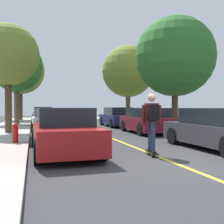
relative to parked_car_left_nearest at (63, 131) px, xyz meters
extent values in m
plane|color=#353538|center=(2.53, -1.95, -0.67)|extent=(80.00, 80.00, 0.00)
cube|color=gold|center=(2.53, 2.05, -0.67)|extent=(0.12, 39.20, 0.01)
cube|color=maroon|center=(0.00, -0.03, -0.15)|extent=(1.80, 4.61, 0.68)
cube|color=black|center=(0.00, 0.07, 0.45)|extent=(1.56, 2.63, 0.53)
cylinder|color=black|center=(0.83, -1.61, -0.35)|extent=(0.23, 0.64, 0.64)
cylinder|color=black|center=(-0.78, -1.63, -0.35)|extent=(0.23, 0.64, 0.64)
cylinder|color=black|center=(0.78, 1.58, -0.35)|extent=(0.23, 0.64, 0.64)
cylinder|color=black|center=(-0.83, 1.55, -0.35)|extent=(0.23, 0.64, 0.64)
cube|color=white|center=(0.00, 6.34, -0.15)|extent=(1.92, 4.12, 0.68)
cube|color=black|center=(0.00, 6.42, 0.45)|extent=(1.67, 2.64, 0.51)
cylinder|color=black|center=(0.89, 5.02, -0.35)|extent=(0.23, 0.64, 0.64)
cylinder|color=black|center=(-0.83, 4.98, -0.35)|extent=(0.23, 0.64, 0.64)
cylinder|color=black|center=(0.83, 7.69, -0.35)|extent=(0.23, 0.64, 0.64)
cylinder|color=black|center=(-0.88, 7.66, -0.35)|extent=(0.23, 0.64, 0.64)
cube|color=navy|center=(0.00, 12.54, -0.17)|extent=(1.88, 4.56, 0.64)
cube|color=black|center=(0.00, 12.49, 0.37)|extent=(1.63, 2.57, 0.46)
cylinder|color=black|center=(0.82, 10.96, -0.35)|extent=(0.23, 0.64, 0.64)
cylinder|color=black|center=(-0.87, 10.98, -0.35)|extent=(0.23, 0.64, 0.64)
cylinder|color=black|center=(0.87, 14.09, -0.35)|extent=(0.23, 0.64, 0.64)
cylinder|color=black|center=(-0.82, 14.11, -0.35)|extent=(0.23, 0.64, 0.64)
cube|color=white|center=(0.00, 18.45, -0.12)|extent=(1.90, 4.08, 0.74)
cube|color=black|center=(0.00, 18.36, 0.50)|extent=(1.65, 2.71, 0.52)
cylinder|color=black|center=(0.88, 17.14, -0.35)|extent=(0.23, 0.64, 0.64)
cylinder|color=black|center=(-0.82, 17.11, -0.35)|extent=(0.23, 0.64, 0.64)
cylinder|color=black|center=(0.82, 19.79, -0.35)|extent=(0.23, 0.64, 0.64)
cylinder|color=black|center=(-0.88, 19.75, -0.35)|extent=(0.23, 0.64, 0.64)
cube|color=#38383D|center=(5.05, -0.73, -0.17)|extent=(1.79, 4.50, 0.65)
cube|color=black|center=(5.06, -0.97, 0.43)|extent=(1.57, 3.02, 0.55)
cylinder|color=black|center=(4.22, 0.81, -0.35)|extent=(0.22, 0.64, 0.64)
cylinder|color=black|center=(5.88, 0.81, -0.35)|extent=(0.22, 0.64, 0.64)
cube|color=maroon|center=(5.05, 5.28, -0.14)|extent=(1.94, 4.27, 0.70)
cube|color=black|center=(5.05, 5.19, 0.45)|extent=(1.68, 2.65, 0.49)
cylinder|color=black|center=(4.23, 6.72, -0.35)|extent=(0.24, 0.65, 0.64)
cylinder|color=black|center=(5.95, 6.67, -0.35)|extent=(0.24, 0.65, 0.64)
cylinder|color=black|center=(4.16, 3.89, -0.35)|extent=(0.24, 0.65, 0.64)
cylinder|color=black|center=(5.87, 3.85, -0.35)|extent=(0.24, 0.65, 0.64)
cube|color=navy|center=(5.05, 10.71, -0.16)|extent=(1.81, 4.54, 0.66)
cube|color=black|center=(5.05, 10.57, 0.44)|extent=(1.56, 2.67, 0.55)
cylinder|color=black|center=(4.30, 12.28, -0.35)|extent=(0.24, 0.65, 0.64)
cylinder|color=black|center=(5.88, 12.24, -0.35)|extent=(0.24, 0.65, 0.64)
cylinder|color=black|center=(4.22, 9.18, -0.35)|extent=(0.24, 0.65, 0.64)
cylinder|color=black|center=(5.81, 9.14, -0.35)|extent=(0.24, 0.65, 0.64)
cylinder|color=#4C3823|center=(-2.07, 6.09, 0.89)|extent=(0.34, 0.34, 2.85)
sphere|color=olive|center=(-2.07, 6.09, 3.36)|extent=(3.07, 3.07, 3.07)
cylinder|color=brown|center=(-2.07, 13.50, 1.21)|extent=(0.38, 0.38, 3.49)
sphere|color=#2D6B28|center=(-2.07, 13.50, 3.87)|extent=(3.93, 3.93, 3.93)
cylinder|color=#4C3823|center=(-2.07, 20.62, 1.39)|extent=(0.39, 0.39, 3.84)
sphere|color=olive|center=(-2.07, 20.62, 4.42)|extent=(4.76, 4.76, 4.76)
cylinder|color=#4C3823|center=(7.12, 5.92, 0.80)|extent=(0.36, 0.36, 2.65)
sphere|color=#2D6B28|center=(7.12, 5.92, 3.70)|extent=(4.68, 4.68, 4.68)
cylinder|color=brown|center=(7.12, 14.15, 0.99)|extent=(0.40, 0.40, 3.05)
sphere|color=olive|center=(7.12, 14.15, 3.87)|extent=(4.52, 4.52, 4.52)
cylinder|color=#B2140F|center=(-1.50, 1.76, -0.26)|extent=(0.20, 0.20, 0.55)
sphere|color=#B2140F|center=(-1.50, 1.76, 0.08)|extent=(0.18, 0.18, 0.18)
cube|color=black|center=(2.42, -1.20, -0.58)|extent=(0.37, 0.87, 0.02)
cylinder|color=beige|center=(2.39, -0.85, -0.64)|extent=(0.03, 0.06, 0.06)
cylinder|color=beige|center=(2.57, -0.88, -0.64)|extent=(0.03, 0.06, 0.06)
cylinder|color=beige|center=(2.27, -1.52, -0.64)|extent=(0.03, 0.06, 0.06)
cylinder|color=beige|center=(2.45, -1.55, -0.64)|extent=(0.03, 0.06, 0.06)
cube|color=#99999E|center=(2.48, -0.86, -0.60)|extent=(0.11, 0.06, 0.02)
cube|color=#99999E|center=(2.36, -1.53, -0.60)|extent=(0.11, 0.06, 0.02)
cube|color=black|center=(2.46, -0.98, -0.54)|extent=(0.14, 0.27, 0.06)
cube|color=black|center=(2.38, -1.42, -0.54)|extent=(0.14, 0.27, 0.06)
cylinder|color=#283351|center=(2.44, -1.08, -0.08)|extent=(0.17, 0.17, 0.85)
cylinder|color=#283351|center=(2.40, -1.32, -0.08)|extent=(0.17, 0.17, 0.85)
cube|color=#511919|center=(2.42, -1.20, 0.57)|extent=(0.43, 0.29, 0.56)
sphere|color=tan|center=(2.42, -1.20, 1.01)|extent=(0.23, 0.23, 0.23)
cylinder|color=#511919|center=(2.18, -1.16, 0.51)|extent=(0.10, 0.10, 0.58)
cylinder|color=#511919|center=(2.66, -1.24, 0.51)|extent=(0.10, 0.10, 0.58)
cube|color=black|center=(2.38, -1.40, 0.59)|extent=(0.33, 0.23, 0.44)
camera|label=1|loc=(-0.90, -8.54, 0.74)|focal=44.05mm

